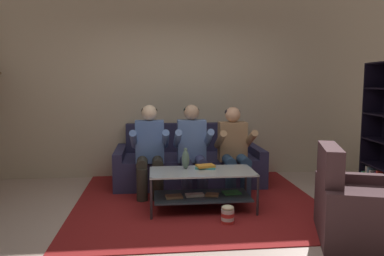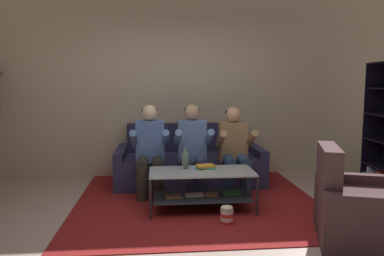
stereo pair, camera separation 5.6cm
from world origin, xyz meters
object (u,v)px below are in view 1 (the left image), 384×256
at_px(couch, 188,164).
at_px(armchair, 361,210).
at_px(person_seated_right, 234,147).
at_px(popcorn_tub, 228,215).
at_px(coffee_table, 202,184).
at_px(book_stack, 205,167).
at_px(vase, 186,159).
at_px(person_seated_left, 150,147).
at_px(person_seated_middle, 192,146).

bearing_deg(couch, armchair, -57.81).
bearing_deg(person_seated_right, popcorn_tub, -105.40).
bearing_deg(coffee_table, book_stack, 63.41).
bearing_deg(vase, person_seated_left, 127.44).
bearing_deg(book_stack, coffee_table, -116.59).
distance_m(person_seated_middle, person_seated_right, 0.57).
height_order(person_seated_right, vase, person_seated_right).
xyz_separation_m(person_seated_left, vase, (0.43, -0.56, -0.06)).
xyz_separation_m(person_seated_right, armchair, (0.85, -1.68, -0.34)).
relative_size(vase, popcorn_tub, 1.24).
bearing_deg(person_seated_middle, armchair, -49.81).
relative_size(person_seated_middle, coffee_table, 0.99).
distance_m(person_seated_left, popcorn_tub, 1.51).
bearing_deg(vase, coffee_table, -33.43).
relative_size(person_seated_left, person_seated_right, 1.03).
distance_m(person_seated_middle, vase, 0.58).
height_order(armchair, popcorn_tub, armchair).
distance_m(coffee_table, armchair, 1.71).
bearing_deg(person_seated_left, coffee_table, -48.06).
bearing_deg(coffee_table, popcorn_tub, -65.35).
bearing_deg(vase, popcorn_tub, -55.98).
bearing_deg(couch, vase, -97.13).
height_order(couch, popcorn_tub, couch).
height_order(coffee_table, popcorn_tub, coffee_table).
relative_size(vase, book_stack, 0.96).
height_order(person_seated_left, vase, person_seated_left).
bearing_deg(person_seated_left, person_seated_middle, 0.01).
xyz_separation_m(person_seated_left, popcorn_tub, (0.82, -1.14, -0.55)).
relative_size(person_seated_middle, vase, 4.79).
bearing_deg(person_seated_right, armchair, -63.06).
bearing_deg(vase, armchair, -35.77).
xyz_separation_m(coffee_table, armchair, (1.38, -1.01, -0.02)).
bearing_deg(popcorn_tub, person_seated_middle, 102.53).
distance_m(couch, person_seated_right, 0.88).
relative_size(person_seated_left, person_seated_middle, 1.00).
bearing_deg(person_seated_middle, person_seated_right, -0.32).
relative_size(couch, vase, 8.54).
height_order(vase, armchair, armchair).
height_order(vase, book_stack, vase).
bearing_deg(armchair, vase, 144.23).
bearing_deg(coffee_table, person_seated_left, 131.94).
height_order(couch, armchair, armchair).
bearing_deg(person_seated_right, person_seated_left, 179.85).
height_order(person_seated_left, coffee_table, person_seated_left).
xyz_separation_m(couch, book_stack, (0.10, -1.14, 0.22)).
relative_size(coffee_table, popcorn_tub, 6.01).
bearing_deg(vase, person_seated_middle, 75.74).
bearing_deg(couch, person_seated_right, -45.52).
height_order(person_seated_left, person_seated_middle, person_seated_middle).
bearing_deg(couch, coffee_table, -88.17).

